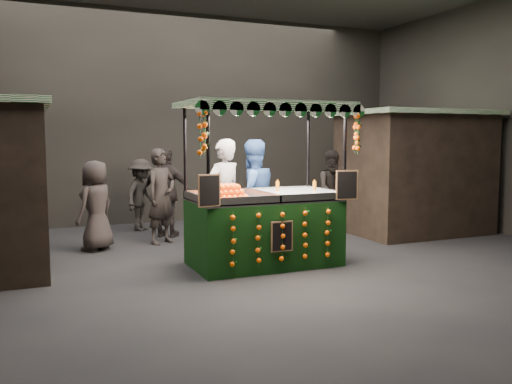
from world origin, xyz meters
name	(u,v)px	position (x,y,z in m)	size (l,w,h in m)	color
ground	(252,266)	(0.00, 0.00, 0.00)	(12.00, 12.00, 0.00)	black
market_hall	(252,50)	(0.00, 0.00, 3.38)	(12.10, 10.10, 5.05)	black
neighbour_stall_right	(414,172)	(4.40, 1.50, 1.31)	(3.00, 2.20, 2.60)	black
juice_stall	(265,215)	(0.22, -0.03, 0.80)	(2.67, 1.57, 2.59)	black
vendor_grey	(224,198)	(-0.14, 0.93, 1.01)	(0.86, 0.73, 2.01)	slate
vendor_blue	(252,196)	(0.43, 1.02, 1.00)	(1.06, 0.87, 2.00)	navy
shopper_0	(161,196)	(-0.89, 2.38, 0.92)	(0.80, 0.71, 1.83)	black
shopper_1	(334,190)	(2.97, 2.40, 0.88)	(0.97, 0.82, 1.75)	black
shopper_2	(167,192)	(-0.62, 3.01, 0.92)	(1.13, 1.00, 1.83)	black
shopper_3	(141,195)	(-0.96, 3.98, 0.79)	(1.11, 1.15, 1.57)	#272320
shopper_4	(96,206)	(-2.12, 2.21, 0.81)	(0.94, 0.92, 1.63)	#2E2726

